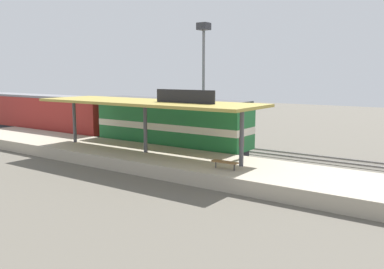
# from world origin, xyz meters

# --- Properties ---
(ground_plane) EXTENTS (120.00, 120.00, 0.00)m
(ground_plane) POSITION_xyz_m (2.00, 0.00, 0.00)
(ground_plane) COLOR #5B564C
(track_near) EXTENTS (3.20, 110.00, 0.16)m
(track_near) POSITION_xyz_m (0.00, 0.00, 0.03)
(track_near) COLOR #4E4941
(track_near) RESTS_ON ground
(track_far) EXTENTS (3.20, 110.00, 0.16)m
(track_far) POSITION_xyz_m (4.60, 0.00, 0.03)
(track_far) COLOR #4E4941
(track_far) RESTS_ON ground
(platform) EXTENTS (6.00, 44.00, 0.90)m
(platform) POSITION_xyz_m (-4.60, 0.00, 0.45)
(platform) COLOR #A89E89
(platform) RESTS_ON ground
(station_canopy) EXTENTS (5.20, 18.00, 4.70)m
(station_canopy) POSITION_xyz_m (-4.60, -0.09, 4.53)
(station_canopy) COLOR #47474C
(station_canopy) RESTS_ON platform
(platform_bench) EXTENTS (0.44, 1.70, 0.50)m
(platform_bench) POSITION_xyz_m (-6.00, -7.64, 1.34)
(platform_bench) COLOR #333338
(platform_bench) RESTS_ON platform
(locomotive) EXTENTS (2.93, 14.43, 4.44)m
(locomotive) POSITION_xyz_m (0.00, 1.26, 2.41)
(locomotive) COLOR #28282D
(locomotive) RESTS_ON track_near
(passenger_carriage_single) EXTENTS (2.90, 20.00, 4.24)m
(passenger_carriage_single) POSITION_xyz_m (0.00, 19.26, 2.31)
(passenger_carriage_single) COLOR #28282D
(passenger_carriage_single) RESTS_ON track_near
(freight_car) EXTENTS (2.80, 12.00, 3.54)m
(freight_car) POSITION_xyz_m (4.60, 7.32, 1.97)
(freight_car) COLOR #28282D
(freight_car) RESTS_ON track_far
(light_mast) EXTENTS (1.10, 1.10, 11.70)m
(light_mast) POSITION_xyz_m (7.80, 3.09, 8.40)
(light_mast) COLOR slate
(light_mast) RESTS_ON ground
(person_waiting) EXTENTS (0.34, 0.34, 1.71)m
(person_waiting) POSITION_xyz_m (-2.55, -6.90, 1.85)
(person_waiting) COLOR #4C4C51
(person_waiting) RESTS_ON platform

